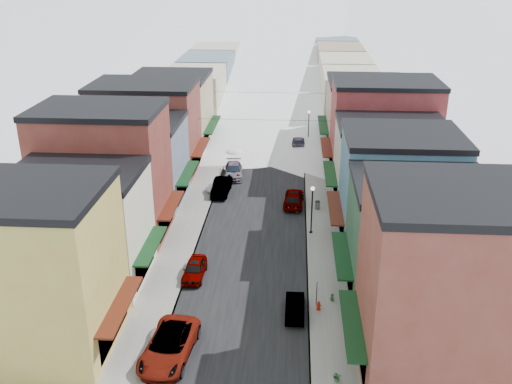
# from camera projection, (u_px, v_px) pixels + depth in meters

# --- Properties ---
(road) EXTENTS (10.00, 160.00, 0.01)m
(road) POSITION_uv_depth(u_px,v_px,m) (271.00, 124.00, 90.17)
(road) COLOR black
(road) RESTS_ON ground
(sidewalk_left) EXTENTS (3.20, 160.00, 0.15)m
(sidewalk_left) POSITION_uv_depth(u_px,v_px,m) (230.00, 123.00, 90.56)
(sidewalk_left) COLOR gray
(sidewalk_left) RESTS_ON ground
(sidewalk_right) EXTENTS (3.20, 160.00, 0.15)m
(sidewalk_right) POSITION_uv_depth(u_px,v_px,m) (313.00, 125.00, 89.72)
(sidewalk_right) COLOR gray
(sidewalk_right) RESTS_ON ground
(curb_left) EXTENTS (0.10, 160.00, 0.15)m
(curb_left) POSITION_uv_depth(u_px,v_px,m) (239.00, 123.00, 90.46)
(curb_left) COLOR slate
(curb_left) RESTS_ON ground
(curb_right) EXTENTS (0.10, 160.00, 0.15)m
(curb_right) POSITION_uv_depth(u_px,v_px,m) (303.00, 125.00, 89.82)
(curb_right) COLOR slate
(curb_right) RESTS_ON ground
(bldg_l_yellow) EXTENTS (11.30, 8.70, 11.50)m
(bldg_l_yellow) POSITION_uv_depth(u_px,v_px,m) (33.00, 269.00, 37.20)
(bldg_l_yellow) COLOR gold
(bldg_l_yellow) RESTS_ON ground
(bldg_l_cream) EXTENTS (11.30, 8.20, 9.50)m
(bldg_l_cream) POSITION_uv_depth(u_px,v_px,m) (80.00, 226.00, 45.41)
(bldg_l_cream) COLOR beige
(bldg_l_cream) RESTS_ON ground
(bldg_l_brick_near) EXTENTS (12.30, 8.20, 12.50)m
(bldg_l_brick_near) POSITION_uv_depth(u_px,v_px,m) (104.00, 173.00, 52.24)
(bldg_l_brick_near) COLOR maroon
(bldg_l_brick_near) RESTS_ON ground
(bldg_l_grayblue) EXTENTS (11.30, 9.20, 9.00)m
(bldg_l_grayblue) POSITION_uv_depth(u_px,v_px,m) (135.00, 160.00, 60.71)
(bldg_l_grayblue) COLOR slate
(bldg_l_grayblue) RESTS_ON ground
(bldg_l_brick_far) EXTENTS (13.30, 9.20, 11.00)m
(bldg_l_brick_far) POSITION_uv_depth(u_px,v_px,m) (146.00, 128.00, 68.69)
(bldg_l_brick_far) COLOR maroon
(bldg_l_brick_far) RESTS_ON ground
(bldg_l_tan) EXTENTS (11.30, 11.20, 10.00)m
(bldg_l_tan) POSITION_uv_depth(u_px,v_px,m) (172.00, 111.00, 78.03)
(bldg_l_tan) COLOR tan
(bldg_l_tan) RESTS_ON ground
(bldg_r_brick_near) EXTENTS (12.30, 9.20, 12.50)m
(bldg_r_brick_near) POSITION_uv_depth(u_px,v_px,m) (457.00, 286.00, 34.38)
(bldg_r_brick_near) COLOR brown
(bldg_r_brick_near) RESTS_ON ground
(bldg_r_green) EXTENTS (11.30, 9.20, 9.50)m
(bldg_r_green) POSITION_uv_depth(u_px,v_px,m) (417.00, 239.00, 43.28)
(bldg_r_green) COLOR #21462F
(bldg_r_green) RESTS_ON ground
(bldg_r_blue) EXTENTS (11.30, 9.20, 10.50)m
(bldg_r_blue) POSITION_uv_depth(u_px,v_px,m) (399.00, 189.00, 51.38)
(bldg_r_blue) COLOR #396882
(bldg_r_blue) RESTS_ON ground
(bldg_r_cream) EXTENTS (12.30, 9.20, 9.00)m
(bldg_r_cream) POSITION_uv_depth(u_px,v_px,m) (389.00, 163.00, 59.93)
(bldg_r_cream) COLOR #BCB297
(bldg_r_cream) RESTS_ON ground
(bldg_r_brick_far) EXTENTS (13.30, 9.20, 11.50)m
(bldg_r_brick_far) POSITION_uv_depth(u_px,v_px,m) (383.00, 128.00, 67.71)
(bldg_r_brick_far) COLOR maroon
(bldg_r_brick_far) RESTS_ON ground
(bldg_r_tan) EXTENTS (11.30, 11.20, 9.50)m
(bldg_r_tan) POSITION_uv_depth(u_px,v_px,m) (365.00, 114.00, 77.37)
(bldg_r_tan) COLOR #977A63
(bldg_r_tan) RESTS_ON ground
(distant_blocks) EXTENTS (34.00, 55.00, 8.00)m
(distant_blocks) POSITION_uv_depth(u_px,v_px,m) (277.00, 72.00, 109.83)
(distant_blocks) COLOR gray
(distant_blocks) RESTS_ON ground
(overhead_cables) EXTENTS (16.40, 15.04, 0.04)m
(overhead_cables) POSITION_uv_depth(u_px,v_px,m) (268.00, 105.00, 76.27)
(overhead_cables) COLOR black
(overhead_cables) RESTS_ON ground
(car_white_suv) EXTENTS (3.52, 6.59, 1.76)m
(car_white_suv) POSITION_uv_depth(u_px,v_px,m) (169.00, 346.00, 37.58)
(car_white_suv) COLOR silver
(car_white_suv) RESTS_ON ground
(car_silver_sedan) EXTENTS (1.77, 4.23, 1.43)m
(car_silver_sedan) POSITION_uv_depth(u_px,v_px,m) (195.00, 269.00, 47.12)
(car_silver_sedan) COLOR gray
(car_silver_sedan) RESTS_ON ground
(car_dark_hatch) EXTENTS (1.95, 5.07, 1.65)m
(car_dark_hatch) POSITION_uv_depth(u_px,v_px,m) (221.00, 187.00, 63.64)
(car_dark_hatch) COLOR black
(car_dark_hatch) RESTS_ON ground
(car_silver_wagon) EXTENTS (2.67, 5.45, 1.52)m
(car_silver_wagon) POSITION_uv_depth(u_px,v_px,m) (234.00, 171.00, 68.60)
(car_silver_wagon) COLOR #9B9EA3
(car_silver_wagon) RESTS_ON ground
(car_green_sedan) EXTENTS (1.41, 4.04, 1.33)m
(car_green_sedan) POSITION_uv_depth(u_px,v_px,m) (295.00, 306.00, 42.18)
(car_green_sedan) COLOR black
(car_green_sedan) RESTS_ON ground
(car_gray_suv) EXTENTS (2.32, 5.15, 1.72)m
(car_gray_suv) POSITION_uv_depth(u_px,v_px,m) (294.00, 198.00, 60.66)
(car_gray_suv) COLOR #9A9DA3
(car_gray_suv) RESTS_ON ground
(car_black_sedan) EXTENTS (2.16, 5.25, 1.52)m
(car_black_sedan) POSITION_uv_depth(u_px,v_px,m) (298.00, 143.00, 78.89)
(car_black_sedan) COLOR black
(car_black_sedan) RESTS_ON ground
(car_lane_silver) EXTENTS (1.83, 4.25, 1.43)m
(car_lane_silver) POSITION_uv_depth(u_px,v_px,m) (263.00, 138.00, 81.21)
(car_lane_silver) COLOR gray
(car_lane_silver) RESTS_ON ground
(car_lane_white) EXTENTS (2.89, 5.93, 1.62)m
(car_lane_white) POSITION_uv_depth(u_px,v_px,m) (280.00, 108.00, 96.65)
(car_lane_white) COLOR white
(car_lane_white) RESTS_ON ground
(fire_hydrant) EXTENTS (0.42, 0.32, 0.72)m
(fire_hydrant) POSITION_uv_depth(u_px,v_px,m) (319.00, 306.00, 42.58)
(fire_hydrant) COLOR #BA1C09
(fire_hydrant) RESTS_ON sidewalk_right
(parking_sign) EXTENTS (0.06, 0.28, 2.06)m
(parking_sign) POSITION_uv_depth(u_px,v_px,m) (317.00, 292.00, 42.72)
(parking_sign) COLOR black
(parking_sign) RESTS_ON sidewalk_right
(trash_can) EXTENTS (0.53, 0.53, 0.90)m
(trash_can) POSITION_uv_depth(u_px,v_px,m) (317.00, 205.00, 59.47)
(trash_can) COLOR #56595B
(trash_can) RESTS_ON sidewalk_right
(streetlamp_near) EXTENTS (0.39, 0.39, 4.74)m
(streetlamp_near) POSITION_uv_depth(u_px,v_px,m) (312.00, 204.00, 53.46)
(streetlamp_near) COLOR black
(streetlamp_near) RESTS_ON sidewalk_right
(streetlamp_far) EXTENTS (0.41, 0.41, 4.95)m
(streetlamp_far) POSITION_uv_depth(u_px,v_px,m) (309.00, 124.00, 78.61)
(streetlamp_far) COLOR black
(streetlamp_far) RESTS_ON sidewalk_right
(planter_near) EXTENTS (0.59, 0.53, 0.61)m
(planter_near) POSITION_uv_depth(u_px,v_px,m) (337.00, 377.00, 35.45)
(planter_near) COLOR #2E662E
(planter_near) RESTS_ON sidewalk_right
(planter_far) EXTENTS (0.42, 0.42, 0.57)m
(planter_far) POSITION_uv_depth(u_px,v_px,m) (332.00, 297.00, 43.71)
(planter_far) COLOR #33602B
(planter_far) RESTS_ON sidewalk_right
(snow_pile_near) EXTENTS (2.08, 2.48, 0.88)m
(snow_pile_near) POSITION_uv_depth(u_px,v_px,m) (166.00, 334.00, 39.50)
(snow_pile_near) COLOR white
(snow_pile_near) RESTS_ON ground
(snow_pile_mid) EXTENTS (2.47, 2.72, 1.05)m
(snow_pile_mid) POSITION_uv_depth(u_px,v_px,m) (217.00, 188.00, 64.04)
(snow_pile_mid) COLOR white
(snow_pile_mid) RESTS_ON ground
(snow_pile_far) EXTENTS (2.37, 2.66, 1.00)m
(snow_pile_far) POSITION_uv_depth(u_px,v_px,m) (234.00, 153.00, 75.63)
(snow_pile_far) COLOR white
(snow_pile_far) RESTS_ON ground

